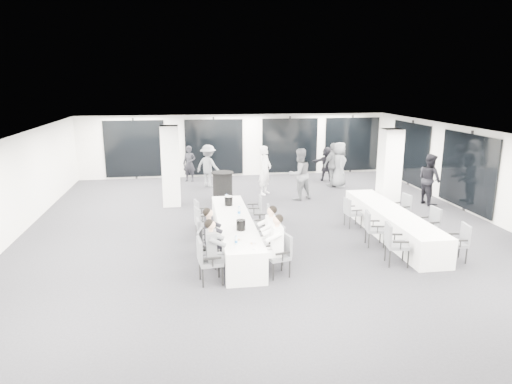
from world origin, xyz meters
TOP-DOWN VIEW (x-y plane):
  - room at (0.89, 1.11)m, footprint 14.04×16.04m
  - column_left at (-2.80, 3.20)m, footprint 0.60×0.60m
  - column_right at (4.20, 1.00)m, footprint 0.60×0.60m
  - banquet_table_main at (-1.05, -1.23)m, footprint 0.90×5.00m
  - banquet_table_side at (3.38, -1.09)m, footprint 0.90×5.00m
  - cocktail_table at (-1.00, 3.32)m, footprint 0.80×0.80m
  - chair_main_left_near at (-1.89, -3.38)m, footprint 0.57×0.61m
  - chair_main_left_second at (-1.88, -2.46)m, footprint 0.54×0.57m
  - chair_main_left_mid at (-1.88, -1.65)m, footprint 0.48×0.54m
  - chair_main_left_fourth at (-1.88, -0.60)m, footprint 0.57×0.59m
  - chair_main_left_far at (-1.88, 0.24)m, footprint 0.55×0.58m
  - chair_main_right_near at (-0.22, -3.22)m, footprint 0.58×0.61m
  - chair_main_right_second at (-0.22, -2.51)m, footprint 0.56×0.60m
  - chair_main_right_mid at (-0.22, -1.64)m, footprint 0.52×0.56m
  - chair_main_right_fourth at (-0.22, -0.78)m, footprint 0.54×0.59m
  - chair_main_right_far at (-0.22, 0.49)m, footprint 0.50×0.55m
  - chair_side_left_near at (2.54, -3.02)m, footprint 0.60×0.63m
  - chair_side_left_mid at (2.55, -1.72)m, footprint 0.54×0.58m
  - chair_side_left_far at (2.55, -0.11)m, footprint 0.48×0.53m
  - chair_side_right_near at (4.21, -3.05)m, footprint 0.54×0.58m
  - chair_side_right_mid at (4.21, -1.69)m, footprint 0.52×0.57m
  - chair_side_right_far at (4.21, -0.06)m, footprint 0.52×0.57m
  - seated_guest_a at (-1.72, -3.37)m, footprint 0.50×0.38m
  - seated_guest_b at (-1.72, -2.48)m, footprint 0.50×0.38m
  - seated_guest_c at (-0.38, -3.24)m, footprint 0.50×0.38m
  - seated_guest_d at (-0.38, -2.52)m, footprint 0.50×0.38m
  - standing_guest_a at (0.71, 4.30)m, footprint 0.94×0.99m
  - standing_guest_b at (1.81, 3.30)m, footprint 1.20×0.97m
  - standing_guest_c at (-1.38, 5.88)m, footprint 1.41×1.28m
  - standing_guest_d at (3.74, 5.21)m, footprint 1.38×1.13m
  - standing_guest_e at (3.92, 5.06)m, footprint 0.76×1.09m
  - standing_guest_f at (3.79, 6.28)m, footprint 1.67×1.14m
  - standing_guest_g at (-2.14, 7.08)m, footprint 0.78×0.71m
  - standing_guest_h at (6.20, 2.00)m, footprint 0.75×1.07m
  - ice_bucket_near at (-1.00, -2.14)m, footprint 0.23×0.23m
  - ice_bucket_far at (-1.08, 0.15)m, footprint 0.24×0.24m
  - water_bottle_a at (-1.22, -3.15)m, footprint 0.07×0.07m
  - water_bottle_b at (-0.90, -0.94)m, footprint 0.08×0.08m
  - water_bottle_c at (-1.11, 0.53)m, footprint 0.07×0.07m
  - plate_a at (-1.15, -2.87)m, footprint 0.19×0.19m
  - plate_b at (-0.85, -3.14)m, footprint 0.20×0.20m
  - plate_c at (-1.00, -1.77)m, footprint 0.21×0.21m
  - wine_glass at (-0.88, -3.48)m, footprint 0.08×0.08m

SIDE VIEW (x-z plane):
  - banquet_table_main at x=-1.05m, z-range 0.00..0.75m
  - banquet_table_side at x=3.38m, z-range 0.00..0.75m
  - chair_side_left_far at x=2.55m, z-range 0.06..0.95m
  - chair_main_left_second at x=-1.88m, z-range 0.06..0.95m
  - chair_main_left_far at x=-1.88m, z-range 0.06..0.98m
  - chair_main_right_far at x=-0.22m, z-range 0.06..0.98m
  - chair_main_right_mid at x=-0.22m, z-range 0.06..0.98m
  - chair_main_left_mid at x=-1.88m, z-range 0.07..0.99m
  - chair_main_left_fourth at x=-1.88m, z-range 0.07..0.99m
  - chair_side_right_far at x=4.21m, z-range 0.07..0.99m
  - chair_side_right_near at x=4.21m, z-range 0.07..1.00m
  - chair_side_left_mid at x=2.55m, z-range 0.07..1.00m
  - chair_main_right_near at x=-0.22m, z-range 0.07..1.02m
  - chair_main_right_second at x=-0.22m, z-range 0.07..1.03m
  - chair_side_right_mid at x=4.21m, z-range 0.07..1.03m
  - chair_main_right_fourth at x=-0.22m, z-range 0.07..1.04m
  - cocktail_table at x=-1.00m, z-range 0.01..1.12m
  - chair_main_left_near at x=-1.89m, z-range 0.07..1.08m
  - chair_side_left_near at x=2.54m, z-range 0.07..1.09m
  - plate_a at x=-1.15m, z-range 0.75..0.78m
  - plate_b at x=-0.85m, z-range 0.75..0.78m
  - plate_c at x=-1.00m, z-range 0.75..0.78m
  - seated_guest_a at x=-1.72m, z-range 0.09..1.53m
  - seated_guest_b at x=-1.72m, z-range 0.09..1.53m
  - seated_guest_c at x=-0.38m, z-range 0.09..1.53m
  - seated_guest_d at x=-0.38m, z-range 0.09..1.53m
  - standing_guest_f at x=3.79m, z-range 0.00..1.70m
  - water_bottle_a at x=-1.22m, z-range 0.75..0.95m
  - water_bottle_c at x=-1.11m, z-range 0.75..0.98m
  - water_bottle_b at x=-0.90m, z-range 0.75..1.00m
  - standing_guest_g at x=-2.14m, z-range 0.00..1.76m
  - ice_bucket_near at x=-1.00m, z-range 0.75..1.01m
  - ice_bucket_far at x=-1.08m, z-range 0.75..1.02m
  - wine_glass at x=-0.88m, z-range 0.80..1.00m
  - standing_guest_c at x=-1.38m, z-range 0.00..1.97m
  - standing_guest_h at x=6.20m, z-range 0.00..2.04m
  - standing_guest_d at x=3.74m, z-range 0.00..2.05m
  - standing_guest_e at x=3.92m, z-range 0.00..2.10m
  - standing_guest_a at x=0.71m, z-range 0.00..2.13m
  - standing_guest_b at x=1.81m, z-range 0.00..2.15m
  - room at x=0.89m, z-range -0.03..2.81m
  - column_left at x=-2.80m, z-range 0.00..2.80m
  - column_right at x=4.20m, z-range 0.00..2.80m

